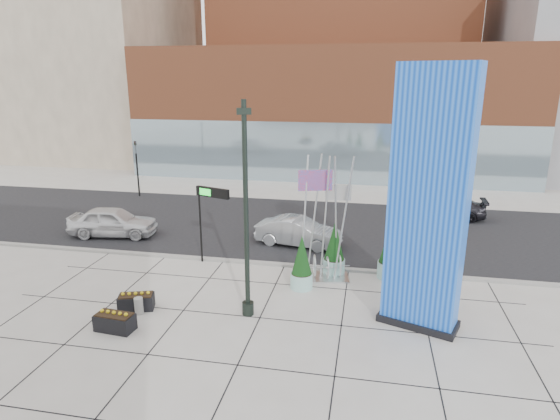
% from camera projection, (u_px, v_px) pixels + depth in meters
% --- Properties ---
extents(ground, '(160.00, 160.00, 0.00)m').
position_uv_depth(ground, '(241.00, 303.00, 18.43)').
color(ground, '#9E9991').
rests_on(ground, ground).
extents(street_asphalt, '(80.00, 12.00, 0.02)m').
position_uv_depth(street_asphalt, '(286.00, 226.00, 27.86)').
color(street_asphalt, black).
rests_on(street_asphalt, ground).
extents(curb_edge, '(80.00, 0.30, 0.12)m').
position_uv_depth(curb_edge, '(264.00, 263.00, 22.18)').
color(curb_edge, gray).
rests_on(curb_edge, ground).
extents(tower_podium, '(34.00, 10.00, 11.00)m').
position_uv_depth(tower_podium, '(331.00, 112.00, 42.20)').
color(tower_podium, '#994D2C').
rests_on(tower_podium, ground).
extents(tower_glass_front, '(34.00, 0.60, 5.00)m').
position_uv_depth(tower_glass_front, '(325.00, 153.00, 38.50)').
color(tower_glass_front, '#8CA5B2').
rests_on(tower_glass_front, ground).
extents(blue_pylon, '(2.97, 2.10, 9.06)m').
position_uv_depth(blue_pylon, '(428.00, 207.00, 15.66)').
color(blue_pylon, '#0C40BB').
rests_on(blue_pylon, ground).
extents(lamp_post, '(0.53, 0.43, 7.89)m').
position_uv_depth(lamp_post, '(246.00, 233.00, 16.68)').
color(lamp_post, black).
rests_on(lamp_post, ground).
extents(public_art_sculpture, '(2.61, 1.64, 5.52)m').
position_uv_depth(public_art_sculpture, '(322.00, 247.00, 20.33)').
color(public_art_sculpture, silver).
rests_on(public_art_sculpture, ground).
extents(concrete_bollard, '(0.33, 0.33, 0.64)m').
position_uv_depth(concrete_bollard, '(139.00, 306.00, 17.53)').
color(concrete_bollard, gray).
rests_on(concrete_bollard, ground).
extents(overhead_street_sign, '(1.72, 0.70, 3.74)m').
position_uv_depth(overhead_street_sign, '(212.00, 198.00, 21.55)').
color(overhead_street_sign, black).
rests_on(overhead_street_sign, ground).
extents(round_planter_east, '(1.05, 1.05, 2.62)m').
position_uv_depth(round_planter_east, '(390.00, 251.00, 20.42)').
color(round_planter_east, '#9ACFC6').
rests_on(round_planter_east, ground).
extents(round_planter_mid, '(0.99, 0.99, 2.46)m').
position_uv_depth(round_planter_mid, '(334.00, 249.00, 20.89)').
color(round_planter_mid, '#9ACFC6').
rests_on(round_planter_mid, ground).
extents(round_planter_west, '(0.94, 0.94, 2.34)m').
position_uv_depth(round_planter_west, '(302.00, 263.00, 19.44)').
color(round_planter_west, '#9ACFC6').
rests_on(round_planter_west, ground).
extents(box_planter_north, '(1.45, 1.02, 0.72)m').
position_uv_depth(box_planter_north, '(136.00, 301.00, 17.87)').
color(box_planter_north, black).
rests_on(box_planter_north, ground).
extents(box_planter_south, '(1.41, 0.80, 0.74)m').
position_uv_depth(box_planter_south, '(115.00, 321.00, 16.39)').
color(box_planter_south, black).
rests_on(box_planter_south, ground).
extents(car_white_west, '(5.00, 2.57, 1.63)m').
position_uv_depth(car_white_west, '(113.00, 222.00, 25.96)').
color(car_white_west, silver).
rests_on(car_white_west, ground).
extents(car_silver_mid, '(4.66, 2.30, 1.47)m').
position_uv_depth(car_silver_mid, '(298.00, 232.00, 24.50)').
color(car_silver_mid, '#95989C').
rests_on(car_silver_mid, ground).
extents(car_dark_east, '(4.67, 2.06, 1.33)m').
position_uv_depth(car_dark_east, '(447.00, 208.00, 29.21)').
color(car_dark_east, black).
rests_on(car_dark_east, ground).
extents(traffic_signal, '(0.15, 0.18, 4.10)m').
position_uv_depth(traffic_signal, '(137.00, 166.00, 34.14)').
color(traffic_signal, black).
rests_on(traffic_signal, ground).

